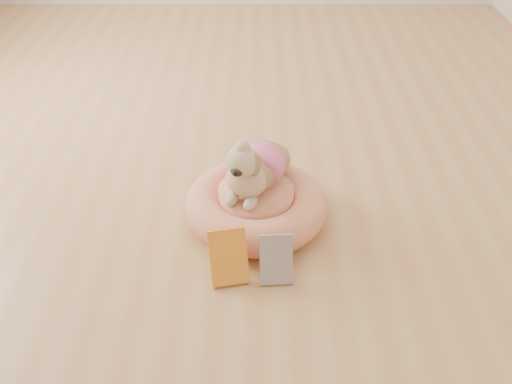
{
  "coord_description": "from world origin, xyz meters",
  "views": [
    {
      "loc": [
        0.14,
        -2.27,
        1.48
      ],
      "look_at": [
        0.13,
        -0.5,
        0.17
      ],
      "focal_mm": 40.0,
      "sensor_mm": 36.0,
      "label": 1
    }
  ],
  "objects_px": {
    "pet_bed": "(256,205)",
    "book_yellow": "(228,257)",
    "dog": "(253,158)",
    "book_white": "(276,259)"
  },
  "relations": [
    {
      "from": "pet_bed",
      "to": "book_yellow",
      "type": "height_order",
      "value": "book_yellow"
    },
    {
      "from": "pet_bed",
      "to": "book_yellow",
      "type": "relative_size",
      "value": 2.81
    },
    {
      "from": "dog",
      "to": "book_white",
      "type": "xyz_separation_m",
      "value": [
        0.08,
        -0.35,
        -0.2
      ]
    },
    {
      "from": "dog",
      "to": "book_yellow",
      "type": "height_order",
      "value": "dog"
    },
    {
      "from": "dog",
      "to": "pet_bed",
      "type": "bearing_deg",
      "value": -41.03
    },
    {
      "from": "pet_bed",
      "to": "dog",
      "type": "bearing_deg",
      "value": 117.59
    },
    {
      "from": "pet_bed",
      "to": "book_yellow",
      "type": "bearing_deg",
      "value": -106.31
    },
    {
      "from": "book_yellow",
      "to": "dog",
      "type": "bearing_deg",
      "value": 63.92
    },
    {
      "from": "pet_bed",
      "to": "dog",
      "type": "xyz_separation_m",
      "value": [
        -0.01,
        0.02,
        0.22
      ]
    },
    {
      "from": "pet_bed",
      "to": "book_white",
      "type": "distance_m",
      "value": 0.34
    }
  ]
}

